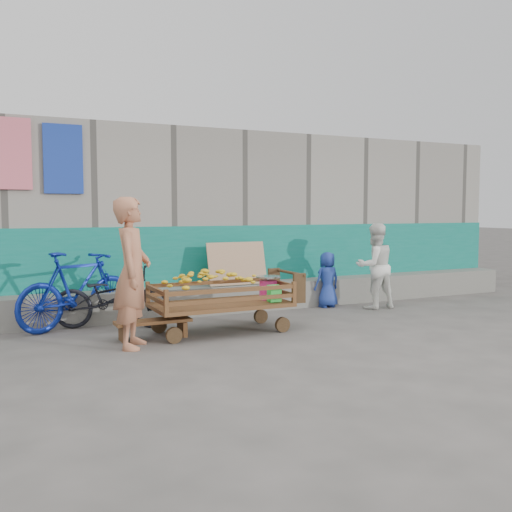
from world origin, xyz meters
name	(u,v)px	position (x,y,z in m)	size (l,w,h in m)	color
ground	(286,343)	(0.00, 0.00, 0.00)	(80.00, 80.00, 0.00)	#4D4B46
building_wall	(183,220)	(0.00, 4.05, 1.47)	(12.00, 3.50, 3.00)	gray
banana_cart	(218,290)	(-0.55, 0.91, 0.58)	(2.02, 0.92, 0.86)	#54341F
bench	(153,325)	(-1.44, 0.96, 0.18)	(0.98, 0.29, 0.24)	#54341F
vendor_man	(132,273)	(-1.78, 0.60, 0.91)	(0.66, 0.43, 1.82)	#B8704E
woman	(375,266)	(2.55, 1.58, 0.72)	(0.70, 0.55, 1.44)	white
child	(327,280)	(1.90, 2.02, 0.47)	(0.46, 0.30, 0.95)	#203895
bicycle_dark	(112,297)	(-1.78, 1.85, 0.44)	(0.58, 1.66, 0.87)	black
bicycle_blue	(77,290)	(-2.23, 2.05, 0.54)	(0.51, 1.81, 1.09)	navy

